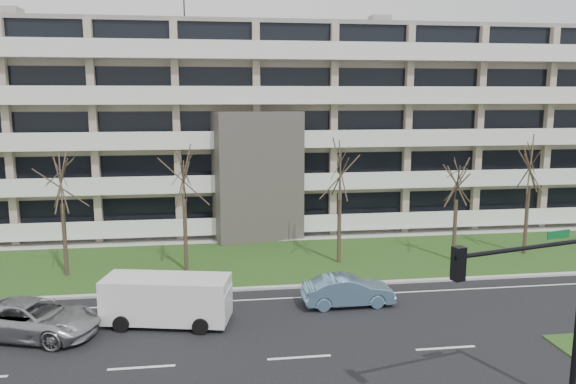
{
  "coord_description": "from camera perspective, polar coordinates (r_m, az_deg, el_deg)",
  "views": [
    {
      "loc": [
        -3.24,
        -20.19,
        10.08
      ],
      "look_at": [
        0.95,
        10.0,
        4.82
      ],
      "focal_mm": 35.0,
      "sensor_mm": 36.0,
      "label": 1
    }
  ],
  "objects": [
    {
      "name": "ground",
      "position": [
        22.8,
        1.14,
        -16.46
      ],
      "size": [
        160.0,
        160.0,
        0.0
      ],
      "primitive_type": "plane",
      "color": "black",
      "rests_on": "ground"
    },
    {
      "name": "grass_verge",
      "position": [
        34.83,
        -2.24,
        -6.99
      ],
      "size": [
        90.0,
        10.0,
        0.06
      ],
      "primitive_type": "cube",
      "color": "#2D4517",
      "rests_on": "ground"
    },
    {
      "name": "curb",
      "position": [
        30.09,
        -1.28,
        -9.67
      ],
      "size": [
        90.0,
        0.35,
        0.12
      ],
      "primitive_type": "cube",
      "color": "#B2B2AD",
      "rests_on": "ground"
    },
    {
      "name": "sidewalk",
      "position": [
        40.1,
        -3.02,
        -4.73
      ],
      "size": [
        90.0,
        2.0,
        0.08
      ],
      "primitive_type": "cube",
      "color": "#B2B2AD",
      "rests_on": "ground"
    },
    {
      "name": "lane_edge_line",
      "position": [
        28.71,
        -0.93,
        -10.76
      ],
      "size": [
        90.0,
        0.12,
        0.01
      ],
      "primitive_type": "cube",
      "color": "white",
      "rests_on": "ground"
    },
    {
      "name": "apartment_building",
      "position": [
        45.69,
        -3.85,
        6.67
      ],
      "size": [
        60.5,
        15.1,
        18.75
      ],
      "color": "tan",
      "rests_on": "ground"
    },
    {
      "name": "silver_pickup",
      "position": [
        26.55,
        -24.58,
        -11.62
      ],
      "size": [
        6.2,
        4.19,
        1.58
      ],
      "primitive_type": "imported",
      "rotation": [
        0.0,
        0.0,
        1.27
      ],
      "color": "#A4A6AB",
      "rests_on": "ground"
    },
    {
      "name": "blue_sedan",
      "position": [
        27.77,
        6.1,
        -9.94
      ],
      "size": [
        4.48,
        1.64,
        1.47
      ],
      "primitive_type": "imported",
      "rotation": [
        0.0,
        0.0,
        1.59
      ],
      "color": "#73A1C7",
      "rests_on": "ground"
    },
    {
      "name": "white_van",
      "position": [
        25.89,
        -12.06,
        -10.3
      ],
      "size": [
        5.84,
        3.17,
        2.15
      ],
      "rotation": [
        0.0,
        0.0,
        -0.21
      ],
      "color": "white",
      "rests_on": "ground"
    },
    {
      "name": "traffic_signal",
      "position": [
        19.02,
        24.2,
        -10.01
      ],
      "size": [
        5.09,
        1.57,
        6.06
      ],
      "rotation": [
        0.0,
        0.0,
        0.25
      ],
      "color": "black",
      "rests_on": "ground"
    },
    {
      "name": "tree_2",
      "position": [
        33.2,
        -22.13,
        1.6
      ],
      "size": [
        3.71,
        3.71,
        7.42
      ],
      "color": "#382B21",
      "rests_on": "ground"
    },
    {
      "name": "tree_3",
      "position": [
        32.14,
        -10.59,
        2.1
      ],
      "size": [
        3.78,
        3.78,
        7.56
      ],
      "color": "#382B21",
      "rests_on": "ground"
    },
    {
      "name": "tree_4",
      "position": [
        33.28,
        5.32,
        2.81
      ],
      "size": [
        3.9,
        3.9,
        7.79
      ],
      "color": "#382B21",
      "rests_on": "ground"
    },
    {
      "name": "tree_5",
      "position": [
        35.31,
        16.83,
        1.58
      ],
      "size": [
        3.41,
        3.41,
        6.81
      ],
      "color": "#382B21",
      "rests_on": "ground"
    },
    {
      "name": "tree_6",
      "position": [
        38.22,
        23.44,
        3.14
      ],
      "size": [
        3.98,
        3.98,
        7.96
      ],
      "color": "#382B21",
      "rests_on": "ground"
    }
  ]
}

